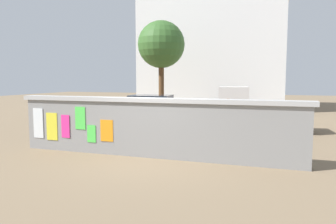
{
  "coord_description": "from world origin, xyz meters",
  "views": [
    {
      "loc": [
        3.27,
        -8.32,
        2.19
      ],
      "look_at": [
        0.12,
        1.02,
        1.17
      ],
      "focal_mm": 34.7,
      "sensor_mm": 36.0,
      "label": 1
    }
  ],
  "objects": [
    {
      "name": "motorcycle",
      "position": [
        -1.67,
        1.91,
        0.46
      ],
      "size": [
        1.89,
        0.59,
        0.87
      ],
      "color": "black",
      "rests_on": "ground"
    },
    {
      "name": "car_parked",
      "position": [
        -2.62,
        6.18,
        0.73
      ],
      "size": [
        3.94,
        2.05,
        1.4
      ],
      "color": "black",
      "rests_on": "ground"
    },
    {
      "name": "bicycle_near",
      "position": [
        0.27,
        1.56,
        0.36
      ],
      "size": [
        1.67,
        0.54,
        0.95
      ],
      "color": "black",
      "rests_on": "ground"
    },
    {
      "name": "poster_wall",
      "position": [
        -0.01,
        -0.0,
        0.85
      ],
      "size": [
        8.4,
        0.42,
        1.66
      ],
      "color": "gray",
      "rests_on": "ground"
    },
    {
      "name": "person_walking",
      "position": [
        1.94,
        1.03,
        0.99
      ],
      "size": [
        0.44,
        0.44,
        1.62
      ],
      "color": "purple",
      "rests_on": "ground"
    },
    {
      "name": "tree_roadside",
      "position": [
        -3.12,
        9.43,
        4.1
      ],
      "size": [
        2.7,
        2.7,
        5.49
      ],
      "color": "brown",
      "rests_on": "ground"
    },
    {
      "name": "auto_rickshaw_truck",
      "position": [
        2.52,
        5.63,
        0.9
      ],
      "size": [
        3.75,
        1.92,
        1.85
      ],
      "color": "black",
      "rests_on": "ground"
    },
    {
      "name": "building_background",
      "position": [
        -1.34,
        16.5,
        4.31
      ],
      "size": [
        10.46,
        6.82,
        8.58
      ],
      "color": "silver",
      "rests_on": "ground"
    },
    {
      "name": "ground",
      "position": [
        0.0,
        8.0,
        0.0
      ],
      "size": [
        60.0,
        60.0,
        0.0
      ],
      "primitive_type": "plane",
      "color": "#7A664C"
    },
    {
      "name": "bicycle_far",
      "position": [
        -3.45,
        2.94,
        0.36
      ],
      "size": [
        1.71,
        0.44,
        0.95
      ],
      "color": "black",
      "rests_on": "ground"
    }
  ]
}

